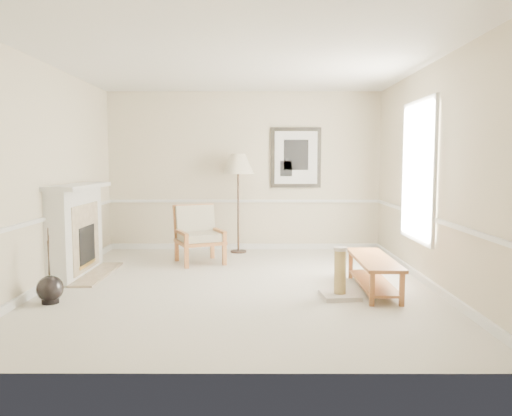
{
  "coord_description": "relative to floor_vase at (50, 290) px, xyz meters",
  "views": [
    {
      "loc": [
        0.24,
        -6.46,
        1.64
      ],
      "look_at": [
        0.22,
        0.7,
        0.96
      ],
      "focal_mm": 35.0,
      "sensor_mm": 36.0,
      "label": 1
    }
  ],
  "objects": [
    {
      "name": "ground",
      "position": [
        2.15,
        0.84,
        -0.16
      ],
      "size": [
        5.5,
        5.5,
        0.0
      ],
      "primitive_type": "plane",
      "color": "silver",
      "rests_on": "ground"
    },
    {
      "name": "room",
      "position": [
        2.29,
        0.92,
        1.7
      ],
      "size": [
        5.04,
        5.54,
        2.92
      ],
      "color": "beige",
      "rests_on": "ground"
    },
    {
      "name": "fireplace",
      "position": [
        -0.19,
        1.44,
        0.48
      ],
      "size": [
        0.64,
        1.64,
        1.31
      ],
      "color": "white",
      "rests_on": "ground"
    },
    {
      "name": "floor_vase",
      "position": [
        0.0,
        0.0,
        0.0
      ],
      "size": [
        0.3,
        0.3,
        0.88
      ],
      "rotation": [
        0.0,
        0.0,
        -0.04
      ],
      "color": "black",
      "rests_on": "ground"
    },
    {
      "name": "armchair",
      "position": [
        1.43,
        2.38,
        0.33
      ],
      "size": [
        0.93,
        0.96,
        0.92
      ],
      "rotation": [
        0.0,
        0.0,
        0.4
      ],
      "color": "#A76D35",
      "rests_on": "ground"
    },
    {
      "name": "floor_lamp",
      "position": [
        2.05,
        3.24,
        1.38
      ],
      "size": [
        0.63,
        0.63,
        1.76
      ],
      "rotation": [
        0.0,
        0.0,
        -0.15
      ],
      "color": "black",
      "rests_on": "ground"
    },
    {
      "name": "bench",
      "position": [
        3.86,
        0.57,
        0.12
      ],
      "size": [
        0.46,
        1.49,
        0.42
      ],
      "rotation": [
        0.0,
        0.0,
        -0.01
      ],
      "color": "#A76D35",
      "rests_on": "ground"
    },
    {
      "name": "scratching_post",
      "position": [
        3.38,
        0.25,
        0.03
      ],
      "size": [
        0.47,
        0.47,
        0.62
      ],
      "rotation": [
        0.0,
        0.0,
        0.11
      ],
      "color": "beige",
      "rests_on": "ground"
    }
  ]
}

